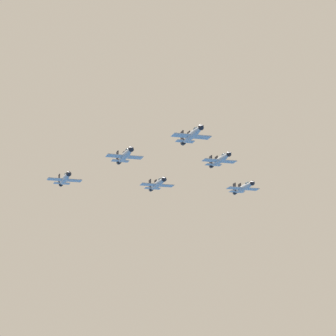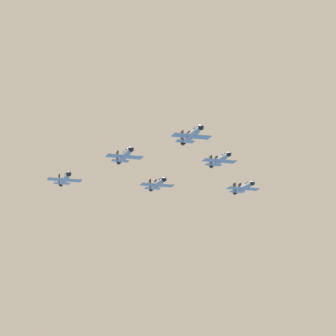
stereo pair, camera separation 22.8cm
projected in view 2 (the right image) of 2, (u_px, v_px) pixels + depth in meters
The scene contains 6 objects.
jet_lead at pixel (192, 135), 192.56m from camera, with size 12.75×15.55×3.76m.
jet_left_wingman at pixel (220, 160), 212.27m from camera, with size 12.16×14.89×3.59m.
jet_right_wingman at pixel (125, 155), 203.95m from camera, with size 12.52×15.41×3.71m.
jet_left_outer at pixel (244, 188), 231.39m from camera, with size 12.72×15.31×3.72m.
jet_right_outer at pixel (65, 179), 214.96m from camera, with size 12.19×15.12×3.63m.
jet_slot_rear at pixel (158, 184), 223.13m from camera, with size 12.56×15.34×3.71m.
Camera 2 is at (144.75, 122.76, 41.91)m, focal length 75.67 mm.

